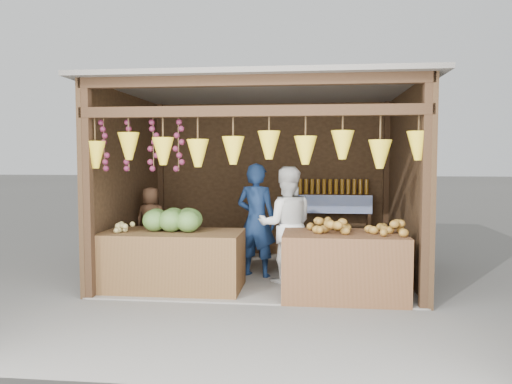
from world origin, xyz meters
The scene contains 12 objects.
ground centered at (0.00, 0.00, 0.00)m, with size 80.00×80.00×0.00m, color #514F49.
stall_structure centered at (-0.03, -0.04, 1.67)m, with size 4.30×3.30×2.66m.
back_shelf centered at (1.05, 1.28, 0.87)m, with size 1.25×0.32×1.32m.
counter_left centered at (-1.06, -0.96, 0.37)m, with size 1.76×0.85×0.75m, color #4E331A.
counter_right centered at (1.08, -1.09, 0.39)m, with size 1.45×0.85×0.78m, color #452917.
stool centered at (-1.68, 0.09, 0.14)m, with size 0.29×0.29×0.27m, color black.
man_standing centered at (-0.07, -0.16, 0.80)m, with size 0.58×0.38×1.60m, color #132548.
woman_standing centered at (0.36, -0.42, 0.78)m, with size 0.76×0.59×1.56m, color white.
vendor_seated centered at (-1.68, 0.09, 0.76)m, with size 0.48×0.31×0.98m, color #503320.
melon_pile centered at (-1.06, -0.87, 0.91)m, with size 1.00×0.50×0.32m, color #255416, non-canonical shape.
tanfruit_pile centered at (-1.67, -1.02, 0.81)m, with size 0.34×0.40×0.13m, color olive, non-canonical shape.
mango_pile centered at (1.16, -1.10, 0.89)m, with size 1.40×0.64×0.22m, color #BA3D18, non-canonical shape.
Camera 1 is at (0.68, -7.05, 1.68)m, focal length 35.00 mm.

